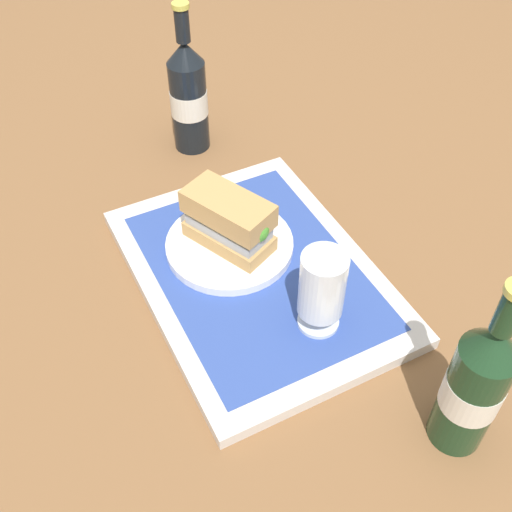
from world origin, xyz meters
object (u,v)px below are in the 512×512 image
at_px(plate, 230,245).
at_px(beer_glass, 322,288).
at_px(sandwich, 230,221).
at_px(second_bottle, 188,95).
at_px(beer_bottle, 475,385).

height_order(plate, beer_glass, beer_glass).
xyz_separation_m(sandwich, second_bottle, (-0.29, 0.06, 0.03)).
xyz_separation_m(plate, beer_glass, (0.18, 0.05, 0.06)).
distance_m(beer_glass, beer_bottle, 0.21).
height_order(beer_bottle, second_bottle, same).
height_order(plate, sandwich, sandwich).
distance_m(sandwich, second_bottle, 0.30).
relative_size(beer_glass, second_bottle, 0.47).
height_order(sandwich, second_bottle, second_bottle).
bearing_deg(sandwich, beer_glass, -10.65).
xyz_separation_m(beer_glass, beer_bottle, (0.20, 0.07, 0.01)).
relative_size(sandwich, second_bottle, 0.54).
relative_size(sandwich, beer_bottle, 0.54).
xyz_separation_m(sandwich, beer_bottle, (0.38, 0.11, 0.03)).
bearing_deg(beer_bottle, sandwich, -163.48).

